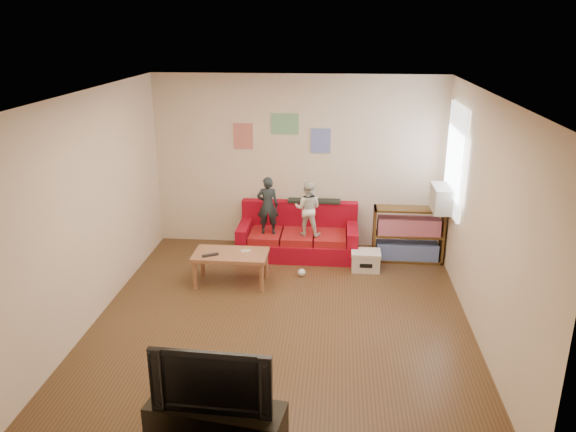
# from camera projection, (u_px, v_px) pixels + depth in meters

# --- Properties ---
(room_shell) EXTENTS (4.52, 5.02, 2.72)m
(room_shell) POSITION_uv_depth(u_px,v_px,m) (282.00, 214.00, 6.39)
(room_shell) COLOR brown
(room_shell) RESTS_ON ground
(sofa) EXTENTS (1.81, 0.83, 0.80)m
(sofa) POSITION_uv_depth(u_px,v_px,m) (298.00, 237.00, 8.68)
(sofa) COLOR #9D071A
(sofa) RESTS_ON ground
(child_a) EXTENTS (0.33, 0.23, 0.89)m
(child_a) POSITION_uv_depth(u_px,v_px,m) (268.00, 206.00, 8.38)
(child_a) COLOR black
(child_a) RESTS_ON sofa
(child_b) EXTENTS (0.44, 0.36, 0.83)m
(child_b) POSITION_uv_depth(u_px,v_px,m) (308.00, 209.00, 8.34)
(child_b) COLOR silver
(child_b) RESTS_ON sofa
(coffee_table) EXTENTS (1.01, 0.55, 0.45)m
(coffee_table) POSITION_uv_depth(u_px,v_px,m) (231.00, 257.00, 7.63)
(coffee_table) COLOR #9E6445
(coffee_table) RESTS_ON ground
(remote) EXTENTS (0.22, 0.16, 0.02)m
(remote) POSITION_uv_depth(u_px,v_px,m) (210.00, 255.00, 7.52)
(remote) COLOR black
(remote) RESTS_ON coffee_table
(game_controller) EXTENTS (0.14, 0.08, 0.03)m
(game_controller) POSITION_uv_depth(u_px,v_px,m) (246.00, 251.00, 7.64)
(game_controller) COLOR white
(game_controller) RESTS_ON coffee_table
(bookshelf) EXTENTS (1.04, 0.31, 0.83)m
(bookshelf) POSITION_uv_depth(u_px,v_px,m) (408.00, 237.00, 8.40)
(bookshelf) COLOR #4B3114
(bookshelf) RESTS_ON ground
(window) EXTENTS (0.04, 1.08, 1.48)m
(window) POSITION_uv_depth(u_px,v_px,m) (455.00, 160.00, 7.66)
(window) COLOR white
(window) RESTS_ON room_shell
(ac_unit) EXTENTS (0.28, 0.55, 0.35)m
(ac_unit) POSITION_uv_depth(u_px,v_px,m) (443.00, 199.00, 7.85)
(ac_unit) COLOR #B7B2A3
(ac_unit) RESTS_ON window
(artwork_left) EXTENTS (0.30, 0.01, 0.40)m
(artwork_left) POSITION_uv_depth(u_px,v_px,m) (243.00, 136.00, 8.67)
(artwork_left) COLOR #D87266
(artwork_left) RESTS_ON room_shell
(artwork_center) EXTENTS (0.42, 0.01, 0.32)m
(artwork_center) POSITION_uv_depth(u_px,v_px,m) (285.00, 124.00, 8.55)
(artwork_center) COLOR #72B27F
(artwork_center) RESTS_ON room_shell
(artwork_right) EXTENTS (0.30, 0.01, 0.38)m
(artwork_right) POSITION_uv_depth(u_px,v_px,m) (321.00, 141.00, 8.58)
(artwork_right) COLOR #727FCC
(artwork_right) RESTS_ON room_shell
(file_box) EXTENTS (0.42, 0.32, 0.29)m
(file_box) POSITION_uv_depth(u_px,v_px,m) (366.00, 260.00, 8.14)
(file_box) COLOR silver
(file_box) RESTS_ON ground
(tv_stand) EXTENTS (1.20, 0.55, 0.43)m
(tv_stand) POSITION_uv_depth(u_px,v_px,m) (216.00, 427.00, 4.69)
(tv_stand) COLOR black
(tv_stand) RESTS_ON ground
(television) EXTENTS (1.00, 0.18, 0.57)m
(television) POSITION_uv_depth(u_px,v_px,m) (214.00, 376.00, 4.52)
(television) COLOR black
(television) RESTS_ON tv_stand
(tissue) EXTENTS (0.12, 0.12, 0.11)m
(tissue) POSITION_uv_depth(u_px,v_px,m) (302.00, 273.00, 7.96)
(tissue) COLOR silver
(tissue) RESTS_ON ground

